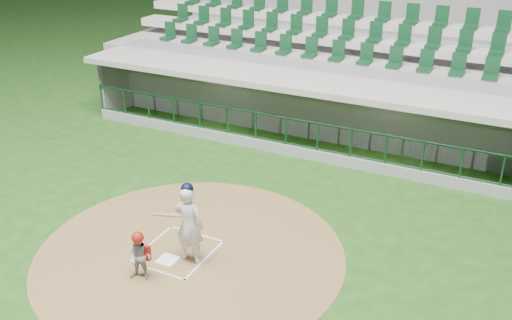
% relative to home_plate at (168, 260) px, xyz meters
% --- Properties ---
extents(ground, '(120.00, 120.00, 0.00)m').
position_rel_home_plate_xyz_m(ground, '(0.00, 0.70, -0.02)').
color(ground, '#1B4213').
rests_on(ground, ground).
extents(dirt_circle, '(7.20, 7.20, 0.01)m').
position_rel_home_plate_xyz_m(dirt_circle, '(0.30, 0.50, -0.02)').
color(dirt_circle, brown).
rests_on(dirt_circle, ground).
extents(home_plate, '(0.43, 0.43, 0.02)m').
position_rel_home_plate_xyz_m(home_plate, '(0.00, 0.00, 0.00)').
color(home_plate, white).
rests_on(home_plate, dirt_circle).
extents(batter_box_chalk, '(1.55, 1.80, 0.01)m').
position_rel_home_plate_xyz_m(batter_box_chalk, '(0.00, 0.40, -0.00)').
color(batter_box_chalk, white).
rests_on(batter_box_chalk, ground).
extents(dugout_structure, '(16.40, 3.70, 3.00)m').
position_rel_home_plate_xyz_m(dugout_structure, '(0.16, 8.52, 0.94)').
color(dugout_structure, gray).
rests_on(dugout_structure, ground).
extents(seating_deck, '(17.00, 6.72, 5.15)m').
position_rel_home_plate_xyz_m(seating_deck, '(0.00, 11.61, 1.40)').
color(seating_deck, gray).
rests_on(seating_deck, ground).
extents(batter, '(0.89, 0.88, 1.97)m').
position_rel_home_plate_xyz_m(batter, '(0.48, 0.25, 0.97)').
color(batter, silver).
rests_on(batter, dirt_circle).
extents(catcher, '(0.60, 0.51, 1.18)m').
position_rel_home_plate_xyz_m(catcher, '(-0.10, -0.82, 0.58)').
color(catcher, gray).
rests_on(catcher, dirt_circle).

